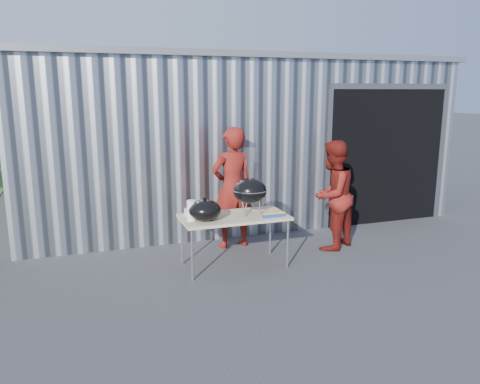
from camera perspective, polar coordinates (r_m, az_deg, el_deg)
name	(u,v)px	position (r m, az deg, el deg)	size (l,w,h in m)	color
ground	(254,275)	(6.49, 1.68, -10.12)	(80.00, 80.00, 0.00)	#2F2F31
building	(220,133)	(10.69, -2.49, 7.21)	(8.20, 6.20, 3.10)	silver
folding_table	(234,218)	(6.59, -0.73, -3.24)	(1.50, 0.75, 0.75)	tan
kettle_grill	(250,186)	(6.54, 1.21, 0.72)	(0.48, 0.48, 0.95)	black
grill_lid	(205,210)	(6.33, -4.32, -2.22)	(0.44, 0.44, 0.32)	black
paper_towels	(191,211)	(6.34, -5.95, -2.27)	(0.12, 0.12, 0.28)	white
white_tub	(192,212)	(6.61, -5.82, -2.45)	(0.20, 0.15, 0.10)	white
foil_box	(274,215)	(6.52, 4.14, -2.80)	(0.32, 0.05, 0.06)	#173799
person_cook	(232,188)	(7.40, -0.93, 0.50)	(0.70, 0.46, 1.93)	maroon
person_bystander	(332,195)	(7.48, 11.17, -0.39)	(0.84, 0.65, 1.73)	maroon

